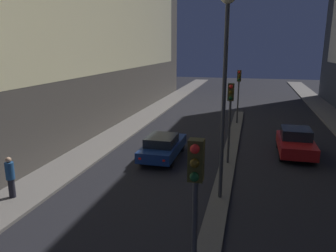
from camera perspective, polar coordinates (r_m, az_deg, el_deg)
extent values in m
cube|color=#56544F|center=(18.72, 10.46, -5.99)|extent=(0.81, 28.64, 0.13)
cylinder|color=#383838|center=(7.85, 4.57, -20.97)|extent=(0.12, 0.12, 3.42)
cube|color=#3D3814|center=(6.86, 4.91, -5.95)|extent=(0.32, 0.28, 0.90)
sphere|color=red|center=(6.59, 4.70, -4.01)|extent=(0.20, 0.20, 0.20)
sphere|color=#4C380A|center=(6.69, 4.65, -6.46)|extent=(0.20, 0.20, 0.20)
sphere|color=#0F3D19|center=(6.80, 4.60, -8.83)|extent=(0.20, 0.20, 0.20)
cylinder|color=#383838|center=(17.73, 10.59, -1.10)|extent=(0.12, 0.12, 3.42)
cube|color=#3D3814|center=(17.31, 10.90, 5.83)|extent=(0.32, 0.28, 0.90)
sphere|color=red|center=(17.10, 10.91, 6.75)|extent=(0.20, 0.20, 0.20)
sphere|color=#4C380A|center=(17.13, 10.86, 5.75)|extent=(0.20, 0.20, 0.20)
sphere|color=#0F3D19|center=(17.18, 10.82, 4.76)|extent=(0.20, 0.20, 0.20)
cylinder|color=#383838|center=(27.35, 12.07, 4.02)|extent=(0.12, 0.12, 3.42)
cube|color=#3D3814|center=(27.08, 12.30, 8.53)|extent=(0.32, 0.28, 0.90)
sphere|color=red|center=(26.88, 12.31, 9.14)|extent=(0.20, 0.20, 0.20)
sphere|color=#4C380A|center=(26.90, 12.28, 8.50)|extent=(0.20, 0.20, 0.20)
sphere|color=#0F3D19|center=(26.93, 12.25, 7.87)|extent=(0.20, 0.20, 0.20)
cylinder|color=#383838|center=(13.08, 9.66, 3.52)|extent=(0.16, 0.16, 7.81)
cube|color=navy|center=(18.98, -0.86, -3.76)|extent=(1.86, 4.48, 0.58)
cube|color=black|center=(18.51, -1.14, -2.48)|extent=(1.58, 2.02, 0.50)
cube|color=red|center=(17.13, -4.95, -5.67)|extent=(0.14, 0.04, 0.10)
cube|color=red|center=(16.76, -0.73, -6.06)|extent=(0.14, 0.04, 0.10)
cylinder|color=black|center=(20.55, -2.05, -3.23)|extent=(0.22, 0.64, 0.64)
cylinder|color=black|center=(20.17, 2.43, -3.56)|extent=(0.22, 0.64, 0.64)
cylinder|color=black|center=(18.04, -4.55, -5.71)|extent=(0.22, 0.64, 0.64)
cylinder|color=black|center=(17.60, 0.53, -6.17)|extent=(0.22, 0.64, 0.64)
cube|color=maroon|center=(20.77, 21.34, -3.06)|extent=(1.95, 4.10, 0.66)
cube|color=black|center=(20.90, 21.40, -1.17)|extent=(1.65, 1.85, 0.60)
cube|color=red|center=(22.65, 19.07, -1.43)|extent=(0.14, 0.04, 0.10)
cube|color=red|center=(22.81, 22.47, -1.62)|extent=(0.14, 0.04, 0.10)
cylinder|color=black|center=(21.98, 18.67, -2.83)|extent=(0.22, 0.64, 0.64)
cylinder|color=black|center=(22.19, 23.11, -3.07)|extent=(0.22, 0.64, 0.64)
cylinder|color=black|center=(19.56, 19.16, -4.90)|extent=(0.22, 0.64, 0.64)
cylinder|color=black|center=(19.79, 24.15, -5.14)|extent=(0.22, 0.64, 0.64)
cylinder|color=black|center=(15.38, -25.55, -9.72)|extent=(0.27, 0.27, 0.81)
cylinder|color=navy|center=(15.11, -25.85, -7.04)|extent=(0.36, 0.36, 0.72)
sphere|color=tan|center=(14.96, -26.04, -5.32)|extent=(0.24, 0.24, 0.24)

